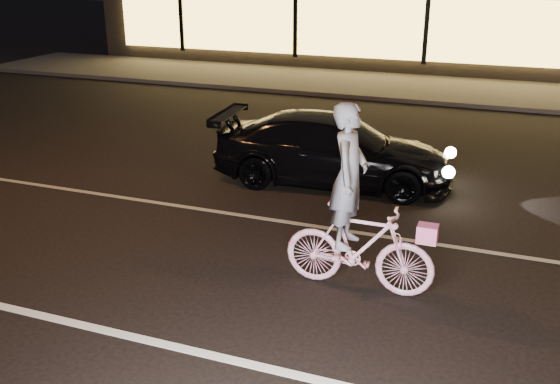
% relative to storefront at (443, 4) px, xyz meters
% --- Properties ---
extents(ground, '(90.00, 90.00, 0.00)m').
position_rel_storefront_xyz_m(ground, '(0.00, -18.97, -2.15)').
color(ground, black).
rests_on(ground, ground).
extents(lane_stripe_near, '(60.00, 0.12, 0.01)m').
position_rel_storefront_xyz_m(lane_stripe_near, '(0.00, -20.47, -2.14)').
color(lane_stripe_near, silver).
rests_on(lane_stripe_near, ground).
extents(lane_stripe_far, '(60.00, 0.10, 0.01)m').
position_rel_storefront_xyz_m(lane_stripe_far, '(0.00, -16.97, -2.14)').
color(lane_stripe_far, gray).
rests_on(lane_stripe_far, ground).
extents(sidewalk, '(30.00, 4.00, 0.12)m').
position_rel_storefront_xyz_m(sidewalk, '(0.00, -5.97, -2.09)').
color(sidewalk, '#383533').
rests_on(sidewalk, ground).
extents(storefront, '(25.40, 8.42, 4.20)m').
position_rel_storefront_xyz_m(storefront, '(0.00, 0.00, 0.00)').
color(storefront, black).
rests_on(storefront, ground).
extents(cyclist, '(1.84, 0.63, 2.32)m').
position_rel_storefront_xyz_m(cyclist, '(1.31, -18.58, -1.32)').
color(cyclist, '#DE427D').
rests_on(cyclist, ground).
extents(sedan, '(4.37, 2.06, 1.23)m').
position_rel_storefront_xyz_m(sedan, '(-0.01, -14.96, -1.53)').
color(sedan, black).
rests_on(sedan, ground).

